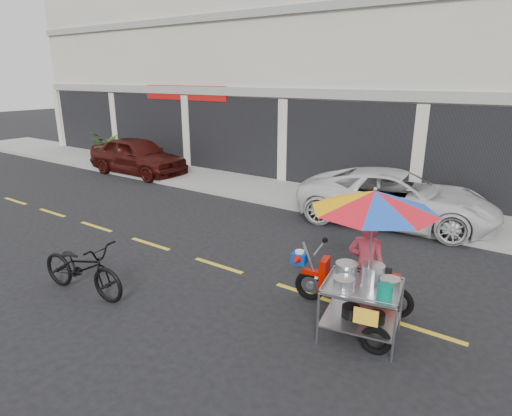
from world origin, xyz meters
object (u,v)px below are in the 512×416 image
Objects in this scene: near_bicycle at (82,268)px; food_vendor_rig at (368,239)px; maroon_sedan at (137,156)px; white_pickup at (396,198)px.

near_bicycle is 4.80m from food_vendor_rig.
maroon_sedan is at bearing 144.53° from food_vendor_rig.
white_pickup is (9.91, -0.02, -0.04)m from maroon_sedan.
food_vendor_rig reaches higher than maroon_sedan.
white_pickup is 2.61× the size of near_bicycle.
food_vendor_rig is at bearing -73.40° from near_bicycle.
near_bicycle is at bearing -168.17° from food_vendor_rig.
white_pickup is 7.55m from near_bicycle.
food_vendor_rig is (4.34, 1.82, 0.92)m from near_bicycle.
near_bicycle is (-3.22, -6.83, -0.19)m from white_pickup.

